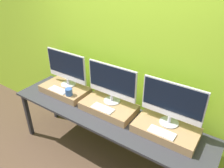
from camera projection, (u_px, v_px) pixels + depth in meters
wall_back at (123, 60)px, 2.61m from camera, size 8.00×0.04×2.60m
workbench at (105, 118)px, 2.63m from camera, size 2.57×0.63×0.75m
wooden_riser_left at (65, 90)px, 2.99m from camera, size 0.66×0.37×0.09m
monitor_left at (66, 67)px, 2.89m from camera, size 0.64×0.20×0.48m
keyboard_left at (58, 90)px, 2.88m from camera, size 0.27×0.11×0.01m
mug at (69, 92)px, 2.76m from camera, size 0.09×0.09×0.09m
wooden_riser_center at (109, 107)px, 2.63m from camera, size 0.66×0.37×0.09m
monitor_center at (112, 82)px, 2.53m from camera, size 0.64×0.20×0.48m
keyboard_center at (103, 108)px, 2.52m from camera, size 0.27×0.11×0.01m
wooden_riser_right at (166, 130)px, 2.28m from camera, size 0.66×0.37×0.09m
monitor_right at (172, 102)px, 2.18m from camera, size 0.64×0.20×0.48m
keyboard_right at (162, 132)px, 2.17m from camera, size 0.27×0.11×0.01m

